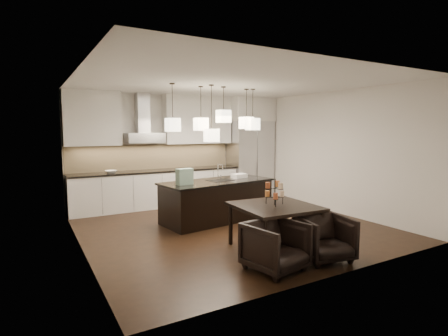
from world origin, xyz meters
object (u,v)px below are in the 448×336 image
dining_table (274,227)px  armchair_left (276,246)px  refrigerator (250,159)px  island_body (217,201)px  armchair_right (324,238)px

dining_table → armchair_left: size_ratio=1.62×
refrigerator → island_body: bearing=-138.3°
refrigerator → armchair_left: size_ratio=2.90×
refrigerator → armchair_left: (-2.66, -4.59, -0.74)m
refrigerator → dining_table: (-2.14, -3.89, -0.71)m
armchair_left → dining_table: bearing=42.7°
armchair_left → island_body: bearing=67.6°
armchair_right → armchair_left: bearing=-171.1°
refrigerator → armchair_left: bearing=-120.2°
armchair_left → refrigerator: bearing=49.4°
refrigerator → dining_table: bearing=-118.8°
refrigerator → island_body: size_ratio=0.93×
refrigerator → armchair_right: size_ratio=2.97×
armchair_left → armchair_right: (0.87, -0.05, -0.01)m
dining_table → armchair_right: size_ratio=1.66×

